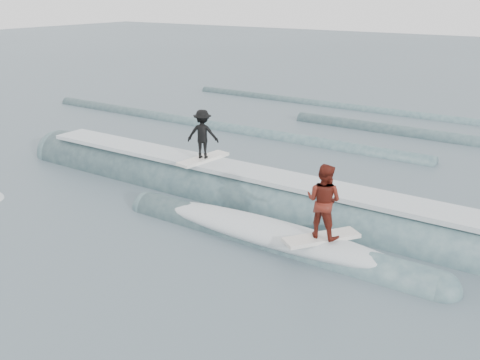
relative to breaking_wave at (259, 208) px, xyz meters
The scene contains 6 objects.
ground 6.33m from the breaking_wave, 92.73° to the right, with size 160.00×160.00×0.00m, color #3D4F59.
breaking_wave is the anchor object (origin of this frame).
surfer_black 3.11m from the breaking_wave, behind, with size 1.21×2.06×1.73m.
surfer_red 3.80m from the breaking_wave, 31.36° to the right, with size 1.61×1.95×2.02m.
whitewater 7.30m from the breaking_wave, 95.33° to the right, with size 17.93×7.51×0.10m.
far_swells 11.34m from the breaking_wave, 92.81° to the left, with size 35.89×8.65×0.80m.
Camera 1 is at (8.44, -6.87, 6.50)m, focal length 40.00 mm.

